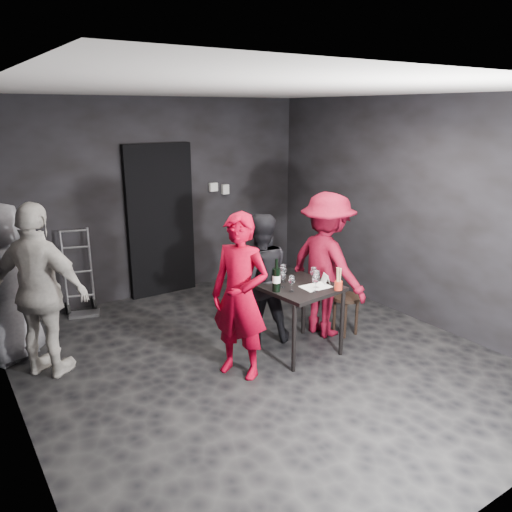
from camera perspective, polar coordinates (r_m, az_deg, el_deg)
floor at (r=5.35m, az=0.37°, el=-11.80°), size 4.50×5.00×0.02m
ceiling at (r=4.72m, az=0.43°, el=18.50°), size 4.50×5.00×0.02m
wall_back at (r=7.03m, az=-11.19°, el=6.42°), size 4.50×0.04×2.70m
wall_front at (r=3.22m, az=26.45°, el=-6.83°), size 4.50×0.04×2.70m
wall_left at (r=4.09m, az=-26.69°, el=-2.09°), size 0.04×5.00×2.70m
wall_right at (r=6.37m, az=17.46°, el=4.98°), size 0.04×5.00×2.70m
doorway at (r=7.03m, az=-10.87°, el=3.95°), size 0.95×0.10×2.10m
wallbox_upper at (r=7.33m, az=-4.90°, el=7.87°), size 0.12×0.06×0.12m
wallbox_lower at (r=7.43m, az=-3.54°, el=7.62°), size 0.10×0.06×0.14m
hand_truck at (r=6.79m, az=-19.33°, el=-4.56°), size 0.37×0.32×1.11m
tasting_table at (r=5.30m, az=5.04°, el=-4.41°), size 0.72×0.72×0.75m
stool at (r=5.88m, az=10.25°, el=-5.41°), size 0.33×0.33×0.47m
server_red at (r=4.75m, az=-1.85°, el=-3.90°), size 0.68×0.76×1.76m
woman_black at (r=5.52m, az=0.41°, el=-2.77°), size 0.79×0.61×1.43m
man_maroon at (r=5.69m, az=8.11°, el=-0.21°), size 0.64×1.23×1.83m
bystander_cream at (r=5.14m, az=-23.51°, el=-2.42°), size 1.18×1.24×1.98m
bystander_grey at (r=5.63m, az=-26.88°, el=-1.90°), size 1.03×0.88×1.86m
tasting_mat at (r=5.25m, az=6.85°, el=-3.50°), size 0.31×0.21×0.00m
wine_glass_a at (r=5.07m, az=4.12°, el=-3.08°), size 0.09×0.09×0.18m
wine_glass_b at (r=5.18m, az=3.08°, el=-2.62°), size 0.07×0.07×0.18m
wine_glass_c at (r=5.33m, az=3.14°, el=-1.91°), size 0.09×0.09×0.21m
wine_glass_d at (r=5.08m, az=6.82°, el=-2.96°), size 0.09×0.09×0.20m
wine_glass_e at (r=5.19m, az=6.90°, el=-2.53°), size 0.10×0.10×0.21m
wine_glass_f at (r=5.33m, az=6.57°, el=-2.13°), size 0.09×0.09×0.19m
wine_bottle at (r=5.05m, az=2.34°, el=-2.65°), size 0.08×0.08×0.34m
breadstick_cup at (r=5.16m, az=9.42°, el=-2.62°), size 0.08×0.08×0.26m
reserved_card at (r=5.35m, az=7.84°, el=-2.58°), size 0.12×0.15×0.10m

